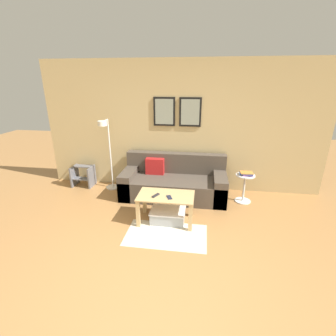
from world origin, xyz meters
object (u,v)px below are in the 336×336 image
Objects in this scene: couch at (174,182)px; cell_phone at (169,197)px; coffee_table at (166,201)px; remote_control at (156,195)px; floor_lamp at (108,150)px; book_stack at (247,173)px; storage_bin at (168,214)px; side_table at (244,186)px; step_stool at (83,175)px.

cell_phone is (0.06, -1.03, 0.20)m from couch.
coffee_table is 5.87× the size of remote_control.
coffee_table is 6.29× the size of cell_phone.
coffee_table is 1.73m from floor_lamp.
book_stack is (1.35, 0.88, 0.20)m from coffee_table.
book_stack reaches higher than remote_control.
couch is 0.96m from coffee_table.
coffee_table is at bearing -129.91° from storage_bin.
cell_phone reaches higher than coffee_table.
book_stack reaches higher than cell_phone.
couch is at bearing 176.74° from book_stack.
floor_lamp reaches higher than remote_control.
storage_bin is (0.03, 0.04, -0.26)m from coffee_table.
book_stack is (0.01, -0.01, 0.24)m from side_table.
step_stool is (-2.01, 1.10, 0.13)m from storage_bin.
remote_control reaches higher than storage_bin.
coffee_table is 2.29m from step_stool.
side_table reaches higher than remote_control.
couch reaches higher than step_stool.
couch is at bearing 89.68° from coffee_table.
step_stool is at bearing 151.32° from storage_bin.
side_table is 1.76m from remote_control.
floor_lamp reaches higher than side_table.
side_table is (2.65, -0.11, -0.54)m from floor_lamp.
remote_control reaches higher than step_stool.
remote_control is at bearing -33.12° from step_stool.
couch is 1.45m from floor_lamp.
book_stack is at bearing -24.83° from side_table.
coffee_table is 0.27m from storage_bin.
floor_lamp reaches higher than storage_bin.
couch is 2.26× the size of coffee_table.
storage_bin is at bearing -35.42° from floor_lamp.
floor_lamp reaches higher than step_stool.
side_table is at bearing 60.37° from remote_control.
storage_bin is 0.39m from cell_phone.
floor_lamp is 0.92m from step_stool.
floor_lamp reaches higher than couch.
book_stack is 0.58× the size of step_stool.
side_table reaches higher than storage_bin.
floor_lamp is (-1.35, 0.96, 0.76)m from storage_bin.
side_table is 3.83× the size of cell_phone.
book_stack reaches higher than coffee_table.
storage_bin is at bearing -147.32° from book_stack.
remote_control is (-1.48, -0.94, 0.15)m from side_table.
storage_bin is 1.03× the size of side_table.
book_stack is at bearing 33.22° from coffee_table.
side_table is at bearing -2.40° from floor_lamp.
side_table is 0.25m from book_stack.
book_stack is 3.35m from step_stool.
couch is 1.37× the size of floor_lamp.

